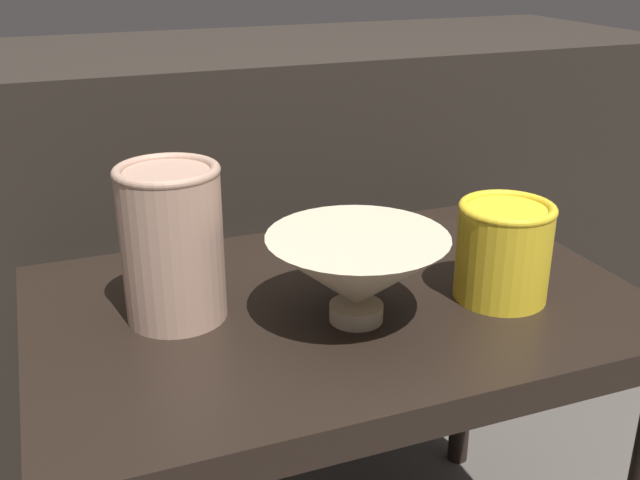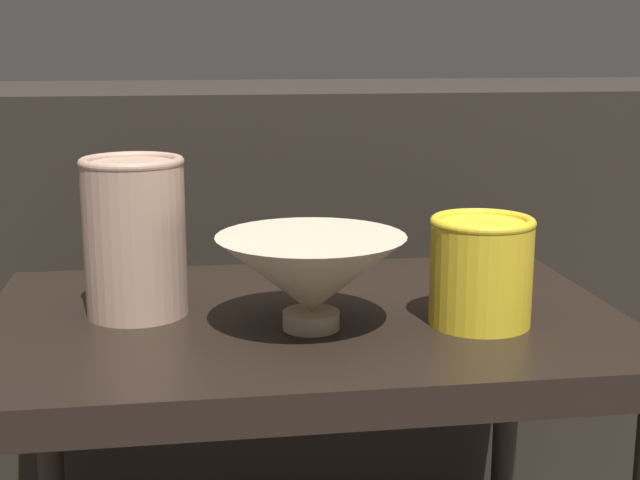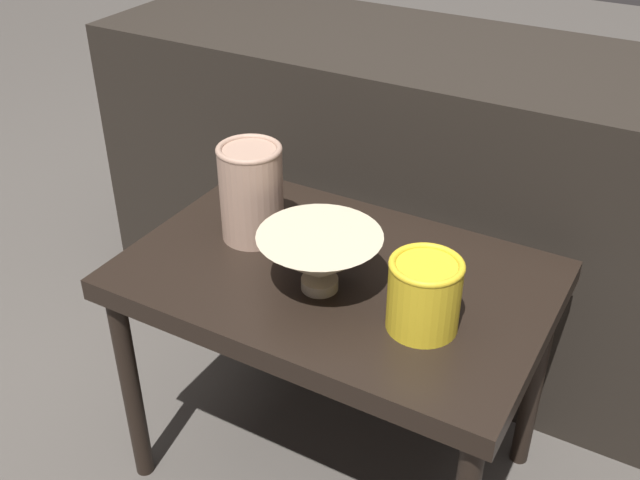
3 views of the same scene
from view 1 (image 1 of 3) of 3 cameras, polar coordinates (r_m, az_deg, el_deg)
The scene contains 5 objects.
table at distance 0.94m, azimuth 1.27°, elevation -7.43°, with size 0.73×0.48×0.49m.
couch_backdrop at distance 1.44m, azimuth -7.07°, elevation 0.23°, with size 1.66×0.50×0.72m.
bowl at distance 0.84m, azimuth 2.81°, elevation -2.44°, with size 0.21×0.21×0.10m.
vase_textured_left at distance 0.85m, azimuth -11.21°, elevation -0.10°, with size 0.12×0.12×0.18m.
vase_colorful_right at distance 0.92m, azimuth 13.81°, elevation -0.69°, with size 0.11×0.11×0.12m.
Camera 1 is at (-0.31, -0.75, 0.90)m, focal length 42.00 mm.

